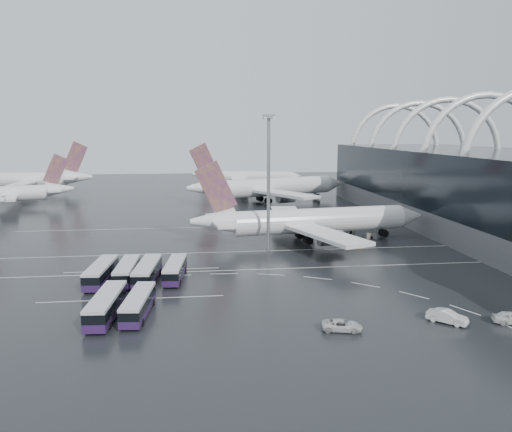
{
  "coord_description": "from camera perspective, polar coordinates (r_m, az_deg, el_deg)",
  "views": [
    {
      "loc": [
        -13.78,
        -90.35,
        25.35
      ],
      "look_at": [
        -1.12,
        15.46,
        7.0
      ],
      "focal_mm": 35.0,
      "sensor_mm": 36.0,
      "label": 1
    }
  ],
  "objects": [
    {
      "name": "bus_bay_line_south",
      "position": [
        79.21,
        -14.05,
        -9.19
      ],
      "size": [
        28.0,
        0.25,
        0.01
      ],
      "primitive_type": "cube",
      "color": "silver",
      "rests_on": "ground"
    },
    {
      "name": "bus_row_near_b",
      "position": [
        88.34,
        -14.53,
        -6.09
      ],
      "size": [
        3.3,
        12.51,
        3.06
      ],
      "rotation": [
        0.0,
        0.0,
        1.54
      ],
      "color": "#281440",
      "rests_on": "ground"
    },
    {
      "name": "gse_cart_belly_d",
      "position": [
        121.77,
        12.97,
        -2.18
      ],
      "size": [
        2.39,
        1.41,
        1.31
      ],
      "primitive_type": "cube",
      "color": "slate",
      "rests_on": "ground"
    },
    {
      "name": "lane_marking_near",
      "position": [
        92.94,
        1.98,
        -6.06
      ],
      "size": [
        120.0,
        0.25,
        0.01
      ],
      "primitive_type": "cube",
      "color": "silver",
      "rests_on": "ground"
    },
    {
      "name": "gse_cart_belly_b",
      "position": [
        127.15,
        10.7,
        -1.61
      ],
      "size": [
        2.33,
        1.37,
        1.27
      ],
      "primitive_type": "cube",
      "color": "slate",
      "rests_on": "ground"
    },
    {
      "name": "airliner_gate_c",
      "position": [
        224.25,
        -1.19,
        4.43
      ],
      "size": [
        50.1,
        45.51,
        18.01
      ],
      "rotation": [
        0.0,
        0.0,
        -0.24
      ],
      "color": "white",
      "rests_on": "ground"
    },
    {
      "name": "bus_row_near_a",
      "position": [
        88.42,
        -17.29,
        -6.16
      ],
      "size": [
        3.95,
        13.22,
        3.21
      ],
      "rotation": [
        0.0,
        0.0,
        1.49
      ],
      "color": "#281440",
      "rests_on": "ground"
    },
    {
      "name": "jet_remote_mid",
      "position": [
        184.8,
        -26.1,
        2.31
      ],
      "size": [
        40.15,
        32.58,
        17.64
      ],
      "rotation": [
        0.0,
        0.0,
        3.41
      ],
      "color": "white",
      "rests_on": "ground"
    },
    {
      "name": "airliner_main",
      "position": [
        114.68,
        5.97,
        -0.63
      ],
      "size": [
        56.17,
        48.86,
        19.02
      ],
      "rotation": [
        0.0,
        0.0,
        0.13
      ],
      "color": "white",
      "rests_on": "ground"
    },
    {
      "name": "van_curve_a",
      "position": [
        66.25,
        9.8,
        -12.2
      ],
      "size": [
        5.55,
        3.41,
        1.44
      ],
      "primitive_type": "imported",
      "rotation": [
        0.0,
        0.0,
        1.36
      ],
      "color": "silver",
      "rests_on": "ground"
    },
    {
      "name": "gse_cart_belly_a",
      "position": [
        114.19,
        11.65,
        -2.99
      ],
      "size": [
        1.93,
        1.14,
        1.05
      ],
      "primitive_type": "cube",
      "color": "#A89616",
      "rests_on": "ground"
    },
    {
      "name": "bus_row_far_c",
      "position": [
        71.93,
        -13.3,
        -9.75
      ],
      "size": [
        3.88,
        12.33,
        2.99
      ],
      "rotation": [
        0.0,
        0.0,
        1.48
      ],
      "color": "#281440",
      "rests_on": "ground"
    },
    {
      "name": "bus_row_near_c",
      "position": [
        86.79,
        -12.31,
        -6.21
      ],
      "size": [
        4.11,
        13.41,
        3.25
      ],
      "rotation": [
        0.0,
        0.0,
        1.48
      ],
      "color": "#281440",
      "rests_on": "ground"
    },
    {
      "name": "ground",
      "position": [
        94.85,
        1.79,
        -5.74
      ],
      "size": [
        420.0,
        420.0,
        0.0
      ],
      "primitive_type": "plane",
      "color": "black",
      "rests_on": "ground"
    },
    {
      "name": "bus_bay_line_north",
      "position": [
        94.39,
        -12.85,
        -6.06
      ],
      "size": [
        28.0,
        0.25,
        0.01
      ],
      "primitive_type": "cube",
      "color": "silver",
      "rests_on": "ground"
    },
    {
      "name": "floodlight_mast",
      "position": [
        103.8,
        1.44,
        5.69
      ],
      "size": [
        2.19,
        2.19,
        28.56
      ],
      "color": "gray",
      "rests_on": "ground"
    },
    {
      "name": "bus_row_far_b",
      "position": [
        72.23,
        -16.74,
        -9.7
      ],
      "size": [
        3.93,
        13.37,
        3.25
      ],
      "rotation": [
        0.0,
        0.0,
        1.5
      ],
      "color": "#281440",
      "rests_on": "ground"
    },
    {
      "name": "van_curve_b",
      "position": [
        75.45,
        27.19,
        -10.32
      ],
      "size": [
        5.16,
        3.22,
        1.64
      ],
      "primitive_type": "imported",
      "rotation": [
        0.0,
        0.0,
        1.28
      ],
      "color": "silver",
      "rests_on": "ground"
    },
    {
      "name": "lane_marking_mid",
      "position": [
        106.34,
        0.83,
        -4.02
      ],
      "size": [
        120.0,
        0.25,
        0.01
      ],
      "primitive_type": "cube",
      "color": "silver",
      "rests_on": "ground"
    },
    {
      "name": "jet_remote_far",
      "position": [
        221.92,
        -24.03,
        3.78
      ],
      "size": [
        48.15,
        38.71,
        21.08
      ],
      "rotation": [
        0.0,
        0.0,
        3.13
      ],
      "color": "white",
      "rests_on": "ground"
    },
    {
      "name": "bus_row_near_d",
      "position": [
        87.74,
        -9.23,
        -6.04
      ],
      "size": [
        3.87,
        12.3,
        2.98
      ],
      "rotation": [
        0.0,
        0.0,
        1.48
      ],
      "color": "#281440",
      "rests_on": "ground"
    },
    {
      "name": "lane_marking_far",
      "position": [
        133.51,
        -0.77,
        -1.17
      ],
      "size": [
        120.0,
        0.25,
        0.01
      ],
      "primitive_type": "cube",
      "color": "silver",
      "rests_on": "ground"
    },
    {
      "name": "van_curve_c",
      "position": [
        72.35,
        21.01,
        -10.68
      ],
      "size": [
        5.11,
        4.94,
        1.74
      ],
      "primitive_type": "imported",
      "rotation": [
        0.0,
        0.0,
        0.82
      ],
      "color": "silver",
      "rests_on": "ground"
    },
    {
      "name": "airliner_gate_b",
      "position": [
        176.05,
        1.25,
        3.25
      ],
      "size": [
        59.98,
        53.3,
        21.4
      ],
      "rotation": [
        0.0,
        0.0,
        0.34
      ],
      "color": "white",
      "rests_on": "ground"
    }
  ]
}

